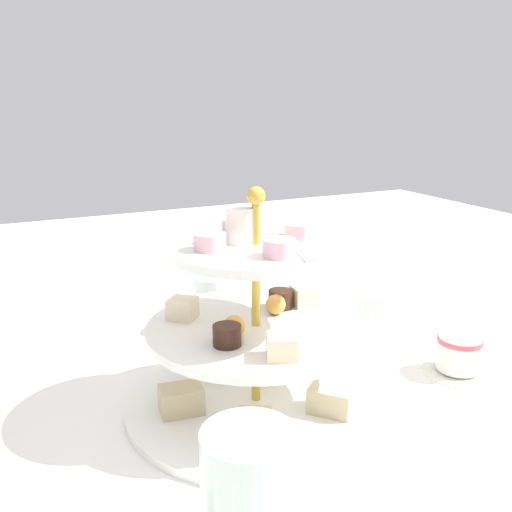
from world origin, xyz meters
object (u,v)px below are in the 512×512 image
tiered_serving_stand (256,345)px  teacup_with_saucer (459,356)px  water_glass_short_left (373,315)px  water_glass_mid_back (213,303)px

tiered_serving_stand → teacup_with_saucer: 0.29m
water_glass_short_left → tiered_serving_stand: bearing=113.1°
water_glass_short_left → teacup_with_saucer: 0.15m
tiered_serving_stand → water_glass_short_left: tiered_serving_stand is taller
water_glass_mid_back → water_glass_short_left: bearing=-122.6°
tiered_serving_stand → teacup_with_saucer: size_ratio=3.39×
tiered_serving_stand → teacup_with_saucer: bearing=-97.9°
water_glass_short_left → water_glass_mid_back: size_ratio=0.82×
water_glass_short_left → water_glass_mid_back: bearing=57.4°
tiered_serving_stand → teacup_with_saucer: (-0.04, -0.28, -0.05)m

